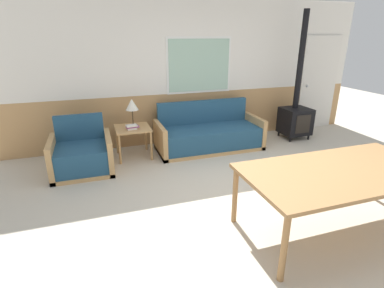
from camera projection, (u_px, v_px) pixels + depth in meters
The scene contains 10 objects.
ground_plane at pixel (259, 201), 3.91m from camera, with size 16.00×16.00×0.00m, color beige.
wall_back at pixel (195, 73), 5.78m from camera, with size 7.20×0.09×2.70m.
couch at pixel (209, 135), 5.65m from camera, with size 1.96×0.83×0.86m.
armchair at pixel (82, 156), 4.71m from camera, with size 0.92×0.84×0.84m.
side_table at pixel (133, 132), 5.20m from camera, with size 0.59×0.59×0.54m.
table_lamp at pixel (132, 105), 5.15m from camera, with size 0.22×0.22×0.48m.
book_stack at pixel (132, 127), 5.06m from camera, with size 0.22×0.15×0.08m.
dining_table at pixel (342, 175), 3.15m from camera, with size 2.11×1.06×0.72m.
wood_stove at pixel (296, 113), 6.15m from camera, with size 0.55×0.52×2.50m.
entry_door at pixel (318, 83), 6.72m from camera, with size 0.93×0.09×2.03m.
Camera 1 is at (-1.91, -2.96, 2.06)m, focal length 28.00 mm.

